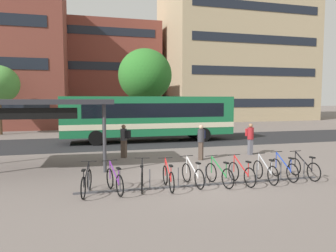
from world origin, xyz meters
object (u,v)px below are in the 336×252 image
Objects in this scene: parked_bicycle_white_4 at (193,175)px; parked_bicycle_silver_7 at (265,172)px; city_bus at (148,117)px; commuter_black_pack_2 at (124,139)px; parked_bicycle_purple_1 at (115,181)px; street_tree_1 at (145,75)px; parked_bicycle_red_3 at (168,178)px; commuter_red_pack_0 at (250,137)px; parked_bicycle_black_9 at (304,168)px; parked_bicycle_green_5 at (219,175)px; parked_bicycle_blue_8 at (284,169)px; transit_shelter at (34,104)px; commuter_navy_pack_1 at (201,140)px; parked_bicycle_black_0 at (86,183)px; parked_bicycle_black_2 at (142,178)px; parked_bicycle_red_6 at (241,173)px.

parked_bicycle_white_4 and parked_bicycle_silver_7 have the same top height.
city_bus is 6.99× the size of commuter_black_pack_2.
street_tree_1 is at bearing -26.62° from parked_bicycle_purple_1.
parked_bicycle_purple_1 is 1.80m from parked_bicycle_red_3.
commuter_red_pack_0 is at bearing 123.08° from city_bus.
commuter_black_pack_2 reaches higher than parked_bicycle_black_9.
commuter_black_pack_2 is (1.14, 6.08, 0.61)m from parked_bicycle_purple_1.
parked_bicycle_white_4 and parked_bicycle_green_5 have the same top height.
commuter_red_pack_0 is at bearing -17.24° from parked_bicycle_blue_8.
transit_shelter reaches higher than commuter_black_pack_2.
parked_bicycle_purple_1 and parked_bicycle_white_4 have the same top height.
transit_shelter is 3.98× the size of commuter_red_pack_0.
street_tree_1 reaches higher than commuter_navy_pack_1.
parked_bicycle_black_0 is 7.27m from parked_bicycle_blue_8.
city_bus reaches higher than parked_bicycle_blue_8.
commuter_red_pack_0 is (8.79, 5.19, 0.60)m from parked_bicycle_black_0.
commuter_navy_pack_1 is (2.03, 4.42, 0.63)m from parked_bicycle_white_4.
parked_bicycle_black_2 is 2.73m from parked_bicycle_green_5.
parked_bicycle_white_4 is at bearing 10.78° from commuter_navy_pack_1.
parked_bicycle_green_5 is (0.92, -0.21, 0.00)m from parked_bicycle_white_4.
parked_bicycle_black_2 is at bearing -94.31° from parked_bicycle_purple_1.
commuter_navy_pack_1 reaches higher than parked_bicycle_black_9.
commuter_navy_pack_1 is at bearing 99.54° from city_bus.
parked_bicycle_black_9 is at bearing 63.80° from commuter_navy_pack_1.
parked_bicycle_black_0 is 4.55m from parked_bicycle_green_5.
parked_bicycle_black_2 is 0.23× the size of street_tree_1.
transit_shelter reaches higher than parked_bicycle_black_2.
parked_bicycle_purple_1 is at bearing 73.90° from city_bus.
parked_bicycle_green_5 is at bearing 87.63° from parked_bicycle_black_9.
street_tree_1 is (2.79, 17.84, 4.72)m from parked_bicycle_red_3.
parked_bicycle_red_3 is 18.66m from street_tree_1.
parked_bicycle_green_5 and parked_bicycle_blue_8 have the same top height.
parked_bicycle_black_0 and parked_bicycle_red_3 have the same top height.
parked_bicycle_black_0 is 1.00× the size of parked_bicycle_black_2.
parked_bicycle_red_3 is at bearing 90.15° from parked_bicycle_silver_7.
parked_bicycle_red_3 is 5.50m from commuter_navy_pack_1.
commuter_navy_pack_1 reaches higher than parked_bicycle_black_0.
city_bus is 12.23m from parked_bicycle_black_2.
parked_bicycle_green_5 is at bearing -37.24° from commuter_red_pack_0.
city_bus is at bearing -5.60° from parked_bicycle_red_3.
city_bus is at bearing 12.20° from parked_bicycle_blue_8.
commuter_navy_pack_1 is at bearing 18.81° from parked_bicycle_blue_8.
commuter_navy_pack_1 is (4.77, 4.53, 0.63)m from parked_bicycle_purple_1.
transit_shelter is 0.91× the size of street_tree_1.
parked_bicycle_purple_1 is at bearing -55.19° from commuter_red_pack_0.
city_bus is 12.32m from parked_bicycle_silver_7.
parked_bicycle_green_5 is 0.84m from parked_bicycle_red_6.
parked_bicycle_silver_7 is 9.82m from transit_shelter.
parked_bicycle_black_2 is at bearing 128.05° from commuter_black_pack_2.
transit_shelter is at bearing -53.07° from commuter_navy_pack_1.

